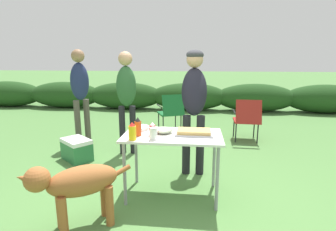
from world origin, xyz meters
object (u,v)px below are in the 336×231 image
at_px(standing_person_in_gray_fleece, 80,87).
at_px(paper_cup_stack, 154,134).
at_px(standing_person_in_red_jacket, 194,96).
at_px(plate_stack, 140,128).
at_px(standing_person_in_dark_puffer, 126,92).
at_px(camp_chair_green_behind_table, 171,111).
at_px(hot_sauce_bottle, 138,127).
at_px(cooler_box, 77,149).
at_px(mustard_bottle, 132,131).
at_px(dog, 76,184).
at_px(camp_chair_near_hedge, 247,118).
at_px(folding_table, 173,141).
at_px(mixing_bowl, 163,130).
at_px(food_tray, 194,132).
at_px(ketchup_bottle, 152,129).

bearing_deg(standing_person_in_gray_fleece, paper_cup_stack, -96.62).
bearing_deg(standing_person_in_red_jacket, plate_stack, -138.38).
bearing_deg(standing_person_in_dark_puffer, camp_chair_green_behind_table, 52.23).
xyz_separation_m(hot_sauce_bottle, standing_person_in_red_jacket, (0.60, 0.83, 0.24)).
bearing_deg(standing_person_in_red_jacket, cooler_box, 173.43).
xyz_separation_m(mustard_bottle, dog, (-0.42, -0.47, -0.38)).
distance_m(paper_cup_stack, camp_chair_near_hedge, 2.78).
relative_size(folding_table, standing_person_in_dark_puffer, 0.65).
bearing_deg(mixing_bowl, paper_cup_stack, -104.44).
height_order(standing_person_in_dark_puffer, camp_chair_green_behind_table, standing_person_in_dark_puffer).
xyz_separation_m(hot_sauce_bottle, dog, (-0.44, -0.62, -0.39)).
relative_size(folding_table, mustard_bottle, 5.71).
xyz_separation_m(hot_sauce_bottle, camp_chair_near_hedge, (1.59, 2.26, -0.37)).
xyz_separation_m(folding_table, mixing_bowl, (-0.11, 0.05, 0.11)).
bearing_deg(folding_table, mustard_bottle, -148.32).
bearing_deg(camp_chair_green_behind_table, dog, -120.93).
height_order(food_tray, mixing_bowl, mixing_bowl).
height_order(mixing_bowl, standing_person_in_dark_puffer, standing_person_in_dark_puffer).
bearing_deg(paper_cup_stack, dog, -141.62).
xyz_separation_m(paper_cup_stack, cooler_box, (-1.42, 1.13, -0.64)).
xyz_separation_m(camp_chair_green_behind_table, camp_chair_near_hedge, (1.51, -0.53, 0.00)).
bearing_deg(mustard_bottle, plate_stack, 90.68).
distance_m(mustard_bottle, standing_person_in_red_jacket, 1.19).
distance_m(plate_stack, camp_chair_near_hedge, 2.60).
relative_size(ketchup_bottle, standing_person_in_red_jacket, 0.09).
bearing_deg(folding_table, food_tray, 5.45).
relative_size(food_tray, standing_person_in_dark_puffer, 0.25).
relative_size(paper_cup_stack, cooler_box, 0.23).
distance_m(food_tray, dog, 1.32).
height_order(food_tray, standing_person_in_dark_puffer, standing_person_in_dark_puffer).
xyz_separation_m(ketchup_bottle, standing_person_in_dark_puffer, (-0.66, 1.38, 0.22)).
xyz_separation_m(food_tray, standing_person_in_gray_fleece, (-2.08, 1.69, 0.30)).
bearing_deg(folding_table, standing_person_in_dark_puffer, 123.85).
bearing_deg(camp_chair_near_hedge, standing_person_in_red_jacket, -122.55).
relative_size(food_tray, hot_sauce_bottle, 1.99).
relative_size(folding_table, standing_person_in_red_jacket, 0.65).
bearing_deg(mixing_bowl, camp_chair_green_behind_table, 93.82).
relative_size(folding_table, ketchup_bottle, 7.13).
bearing_deg(standing_person_in_dark_puffer, dog, -103.48).
distance_m(dog, cooler_box, 1.83).
xyz_separation_m(paper_cup_stack, dog, (-0.64, -0.50, -0.35)).
bearing_deg(mustard_bottle, food_tray, 22.89).
bearing_deg(standing_person_in_gray_fleece, cooler_box, -120.57).
bearing_deg(hot_sauce_bottle, camp_chair_near_hedge, 54.93).
relative_size(mixing_bowl, standing_person_in_dark_puffer, 0.13).
height_order(folding_table, cooler_box, folding_table).
bearing_deg(standing_person_in_red_jacket, paper_cup_stack, -114.02).
bearing_deg(standing_person_in_dark_puffer, paper_cup_stack, -80.50).
relative_size(ketchup_bottle, camp_chair_near_hedge, 0.19).
bearing_deg(cooler_box, standing_person_in_dark_puffer, 66.74).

